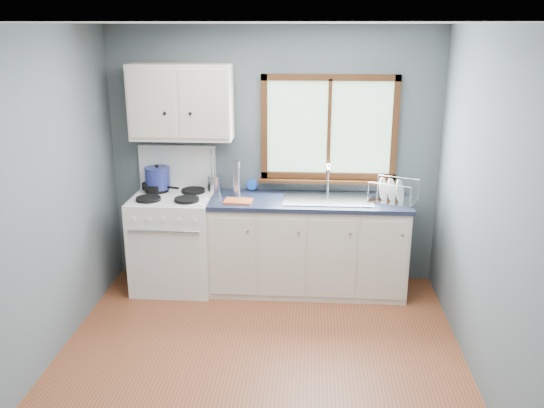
# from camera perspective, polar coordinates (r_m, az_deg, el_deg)

# --- Properties ---
(floor) EXTENTS (3.20, 3.60, 0.02)m
(floor) POSITION_cam_1_polar(r_m,az_deg,el_deg) (4.48, -1.51, -16.59)
(floor) COLOR brown
(floor) RESTS_ON ground
(ceiling) EXTENTS (3.20, 3.60, 0.02)m
(ceiling) POSITION_cam_1_polar(r_m,az_deg,el_deg) (3.72, -1.83, 17.65)
(ceiling) COLOR white
(ceiling) RESTS_ON wall_back
(wall_back) EXTENTS (3.20, 0.02, 2.50)m
(wall_back) POSITION_cam_1_polar(r_m,az_deg,el_deg) (5.66, 0.14, 4.69)
(wall_back) COLOR #576264
(wall_back) RESTS_ON ground
(wall_front) EXTENTS (3.20, 0.02, 2.50)m
(wall_front) POSITION_cam_1_polar(r_m,az_deg,el_deg) (2.29, -6.24, -15.58)
(wall_front) COLOR #576264
(wall_front) RESTS_ON ground
(wall_left) EXTENTS (0.02, 3.60, 2.50)m
(wall_left) POSITION_cam_1_polar(r_m,az_deg,el_deg) (4.37, -23.14, -0.55)
(wall_left) COLOR #576264
(wall_left) RESTS_ON ground
(wall_right) EXTENTS (0.02, 3.60, 2.50)m
(wall_right) POSITION_cam_1_polar(r_m,az_deg,el_deg) (4.09, 21.41, -1.53)
(wall_right) COLOR #576264
(wall_right) RESTS_ON ground
(gas_range) EXTENTS (0.76, 0.69, 1.36)m
(gas_range) POSITION_cam_1_polar(r_m,az_deg,el_deg) (5.70, -9.69, -3.42)
(gas_range) COLOR white
(gas_range) RESTS_ON floor
(base_cabinets) EXTENTS (1.85, 0.60, 0.88)m
(base_cabinets) POSITION_cam_1_polar(r_m,az_deg,el_deg) (5.59, 3.56, -4.53)
(base_cabinets) COLOR beige
(base_cabinets) RESTS_ON floor
(countertop) EXTENTS (1.89, 0.64, 0.04)m
(countertop) POSITION_cam_1_polar(r_m,az_deg,el_deg) (5.43, 3.65, 0.28)
(countertop) COLOR #161D30
(countertop) RESTS_ON base_cabinets
(sink) EXTENTS (0.84, 0.46, 0.44)m
(sink) POSITION_cam_1_polar(r_m,az_deg,el_deg) (5.44, 5.54, -0.17)
(sink) COLOR silver
(sink) RESTS_ON countertop
(window) EXTENTS (1.36, 0.10, 1.03)m
(window) POSITION_cam_1_polar(r_m,az_deg,el_deg) (5.56, 5.66, 6.76)
(window) COLOR #9EC6A8
(window) RESTS_ON wall_back
(upper_cabinets) EXTENTS (0.95, 0.35, 0.70)m
(upper_cabinets) POSITION_cam_1_polar(r_m,az_deg,el_deg) (5.50, -8.99, 9.94)
(upper_cabinets) COLOR beige
(upper_cabinets) RESTS_ON wall_back
(skillet) EXTENTS (0.41, 0.33, 0.05)m
(skillet) POSITION_cam_1_polar(r_m,az_deg,el_deg) (5.73, -11.46, 1.79)
(skillet) COLOR black
(skillet) RESTS_ON gas_range
(stockpot) EXTENTS (0.30, 0.30, 0.24)m
(stockpot) POSITION_cam_1_polar(r_m,az_deg,el_deg) (5.71, -11.28, 2.58)
(stockpot) COLOR navy
(stockpot) RESTS_ON gas_range
(utensil_crock) EXTENTS (0.17, 0.17, 0.42)m
(utensil_crock) POSITION_cam_1_polar(r_m,az_deg,el_deg) (5.64, -5.73, 2.03)
(utensil_crock) COLOR silver
(utensil_crock) RESTS_ON countertop
(thermos) EXTENTS (0.08, 0.08, 0.33)m
(thermos) POSITION_cam_1_polar(r_m,az_deg,el_deg) (5.51, -3.54, 2.57)
(thermos) COLOR silver
(thermos) RESTS_ON countertop
(soap_bottle) EXTENTS (0.11, 0.11, 0.28)m
(soap_bottle) POSITION_cam_1_polar(r_m,az_deg,el_deg) (5.64, -2.06, 2.67)
(soap_bottle) COLOR blue
(soap_bottle) RESTS_ON countertop
(dish_towel) EXTENTS (0.26, 0.20, 0.02)m
(dish_towel) POSITION_cam_1_polar(r_m,az_deg,el_deg) (5.33, -3.38, 0.29)
(dish_towel) COLOR #C85728
(dish_towel) RESTS_ON countertop
(dish_rack) EXTENTS (0.50, 0.45, 0.22)m
(dish_rack) POSITION_cam_1_polar(r_m,az_deg,el_deg) (5.45, 11.83, 0.84)
(dish_rack) COLOR silver
(dish_rack) RESTS_ON countertop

